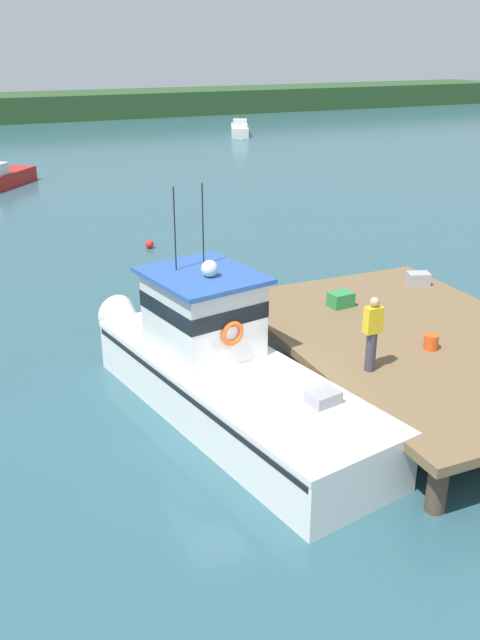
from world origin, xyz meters
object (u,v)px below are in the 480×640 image
object	(u,v)px
bait_bucket	(431,342)
crate_stack_near_edge	(341,299)
main_fishing_boat	(220,368)
crate_single_by_cleat	(418,279)
mooring_buoy_outer	(150,244)
moored_boat_far_left	(240,130)
moored_boat_outer_mooring	(0,179)
deckhand_by_the_boat	(372,332)

from	to	relation	value
bait_bucket	crate_stack_near_edge	bearing A→B (deg)	98.71
main_fishing_boat	crate_stack_near_edge	distance (m)	4.43
crate_single_by_cleat	mooring_buoy_outer	bearing A→B (deg)	114.75
crate_single_by_cleat	moored_boat_far_left	world-z (taller)	crate_single_by_cleat
main_fishing_boat	moored_boat_outer_mooring	bearing A→B (deg)	94.16
crate_stack_near_edge	bait_bucket	distance (m)	3.12
moored_boat_outer_mooring	crate_single_by_cleat	bearing A→B (deg)	-70.25
main_fishing_boat	mooring_buoy_outer	xyz separation A→B (m)	(2.16, 12.76, -0.84)
crate_single_by_cleat	mooring_buoy_outer	xyz separation A→B (m)	(-4.81, 10.43, -1.21)
bait_bucket	moored_boat_outer_mooring	world-z (taller)	bait_bucket
bait_bucket	moored_boat_outer_mooring	distance (m)	29.36
crate_single_by_cleat	moored_boat_outer_mooring	world-z (taller)	crate_single_by_cleat
crate_stack_near_edge	moored_boat_far_left	size ratio (longest dim) A/B	0.11
bait_bucket	moored_boat_outer_mooring	size ratio (longest dim) A/B	0.07
main_fishing_boat	crate_single_by_cleat	distance (m)	7.35
main_fishing_boat	crate_stack_near_edge	world-z (taller)	main_fishing_boat
deckhand_by_the_boat	mooring_buoy_outer	distance (m)	14.61
bait_bucket	main_fishing_boat	bearing A→B (deg)	163.23
crate_stack_near_edge	mooring_buoy_outer	size ratio (longest dim) A/B	1.83
main_fishing_boat	deckhand_by_the_boat	size ratio (longest dim) A/B	6.11
bait_bucket	moored_boat_far_left	size ratio (longest dim) A/B	0.06
moored_boat_far_left	deckhand_by_the_boat	bearing A→B (deg)	-110.03
crate_single_by_cleat	moored_boat_outer_mooring	size ratio (longest dim) A/B	0.12
moored_boat_outer_mooring	moored_boat_far_left	world-z (taller)	moored_boat_outer_mooring
crate_stack_near_edge	mooring_buoy_outer	distance (m)	11.27
main_fishing_boat	moored_boat_far_left	bearing A→B (deg)	66.05
main_fishing_boat	mooring_buoy_outer	distance (m)	12.97
main_fishing_boat	crate_single_by_cleat	size ratio (longest dim) A/B	16.61
crate_single_by_cleat	moored_boat_far_left	distance (m)	41.08
moored_boat_outer_mooring	mooring_buoy_outer	size ratio (longest dim) A/B	15.10
crate_single_by_cleat	bait_bucket	distance (m)	4.42
crate_single_by_cleat	deckhand_by_the_boat	distance (m)	5.92
crate_single_by_cleat	moored_boat_far_left	bearing A→B (deg)	73.63
crate_single_by_cleat	main_fishing_boat	bearing A→B (deg)	-161.48
main_fishing_boat	crate_single_by_cleat	xyz separation A→B (m)	(6.96, 2.33, 0.36)
bait_bucket	deckhand_by_the_boat	xyz separation A→B (m)	(-1.84, -0.35, 0.69)
main_fishing_boat	moored_boat_far_left	xyz separation A→B (m)	(18.54, 41.74, -0.54)
main_fishing_boat	crate_stack_near_edge	size ratio (longest dim) A/B	16.61
moored_boat_far_left	main_fishing_boat	bearing A→B (deg)	-113.95
mooring_buoy_outer	deckhand_by_the_boat	bearing A→B (deg)	-87.86
moored_boat_outer_mooring	moored_boat_far_left	size ratio (longest dim) A/B	0.92
deckhand_by_the_boat	moored_boat_outer_mooring	world-z (taller)	deckhand_by_the_boat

